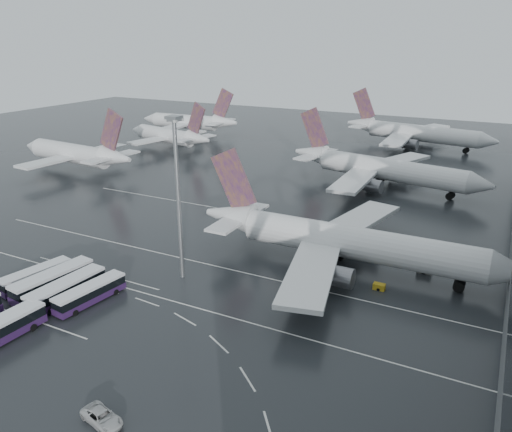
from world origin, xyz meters
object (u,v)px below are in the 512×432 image
at_px(bus_row_near_a, 36,276).
at_px(gse_cart_belly_a, 379,287).
at_px(gse_cart_belly_e, 354,243).
at_px(jet_remote_far, 191,122).
at_px(bus_row_near_c, 66,289).
at_px(floodlight_mast, 177,180).
at_px(airliner_gate_b, 380,169).
at_px(bus_row_near_d, 90,293).
at_px(jet_remote_west, 77,154).
at_px(van_curve_a, 102,417).
at_px(bus_row_near_b, 53,281).
at_px(gse_cart_belly_b, 425,269).
at_px(airliner_gate_c, 414,133).
at_px(airliner_main, 343,242).
at_px(jet_remote_mid, 170,136).

bearing_deg(bus_row_near_a, gse_cart_belly_a, -53.77).
bearing_deg(gse_cart_belly_e, jet_remote_far, 138.67).
xyz_separation_m(bus_row_near_c, gse_cart_belly_e, (34.05, 41.80, -1.19)).
height_order(jet_remote_far, bus_row_near_a, jet_remote_far).
bearing_deg(jet_remote_far, floodlight_mast, 120.81).
bearing_deg(floodlight_mast, airliner_gate_b, 76.90).
xyz_separation_m(airliner_gate_b, floodlight_mast, (-16.45, -70.73, 12.47)).
bearing_deg(floodlight_mast, bus_row_near_d, -118.63).
relative_size(airliner_gate_b, jet_remote_west, 1.22).
distance_m(van_curve_a, floodlight_mast, 38.87).
bearing_deg(bus_row_near_b, airliner_gate_b, -13.97).
relative_size(bus_row_near_d, gse_cart_belly_b, 5.01).
height_order(airliner_gate_c, gse_cart_belly_a, airliner_gate_c).
distance_m(airliner_main, gse_cart_belly_a, 10.79).
height_order(bus_row_near_a, van_curve_a, bus_row_near_a).
distance_m(bus_row_near_d, gse_cart_belly_a, 46.49).
relative_size(airliner_gate_b, bus_row_near_a, 4.65).
xyz_separation_m(bus_row_near_b, gse_cart_belly_a, (47.28, 24.99, -1.37)).
height_order(airliner_gate_c, bus_row_near_c, airliner_gate_c).
height_order(jet_remote_west, jet_remote_far, jet_remote_west).
xyz_separation_m(bus_row_near_a, gse_cart_belly_a, (51.53, 24.78, -1.11)).
bearing_deg(gse_cart_belly_e, bus_row_near_a, -136.35).
distance_m(van_curve_a, gse_cart_belly_b, 59.06).
relative_size(airliner_main, jet_remote_far, 1.28).
xyz_separation_m(airliner_gate_c, jet_remote_mid, (-79.32, -45.23, -0.40)).
relative_size(jet_remote_mid, jet_remote_far, 0.92).
bearing_deg(airliner_gate_c, bus_row_near_d, -88.31).
bearing_deg(bus_row_near_c, bus_row_near_a, 85.24).
height_order(airliner_gate_c, gse_cart_belly_b, airliner_gate_c).
bearing_deg(gse_cart_belly_b, jet_remote_far, 140.76).
height_order(van_curve_a, gse_cart_belly_a, van_curve_a).
bearing_deg(bus_row_near_d, jet_remote_mid, 37.16).
distance_m(bus_row_near_c, gse_cart_belly_b, 60.54).
relative_size(bus_row_near_b, gse_cart_belly_b, 5.76).
bearing_deg(bus_row_near_a, airliner_gate_b, -12.77).
bearing_deg(gse_cart_belly_b, jet_remote_mid, 148.19).
distance_m(airliner_gate_c, jet_remote_west, 120.00).
bearing_deg(floodlight_mast, gse_cart_belly_e, 49.93).
height_order(airliner_gate_c, jet_remote_mid, airliner_gate_c).
distance_m(airliner_gate_c, bus_row_near_c, 146.80).
bearing_deg(jet_remote_mid, gse_cart_belly_b, 161.15).
bearing_deg(bus_row_near_a, bus_row_near_b, -82.27).
relative_size(bus_row_near_a, van_curve_a, 2.30).
bearing_deg(gse_cart_belly_b, bus_row_near_a, -148.69).
distance_m(jet_remote_west, jet_remote_mid, 39.72).
bearing_deg(bus_row_near_d, airliner_gate_b, -8.92).
relative_size(bus_row_near_d, van_curve_a, 2.31).
bearing_deg(gse_cart_belly_a, jet_remote_mid, 142.79).
height_order(airliner_main, airliner_gate_b, airliner_gate_b).
height_order(jet_remote_far, van_curve_a, jet_remote_far).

